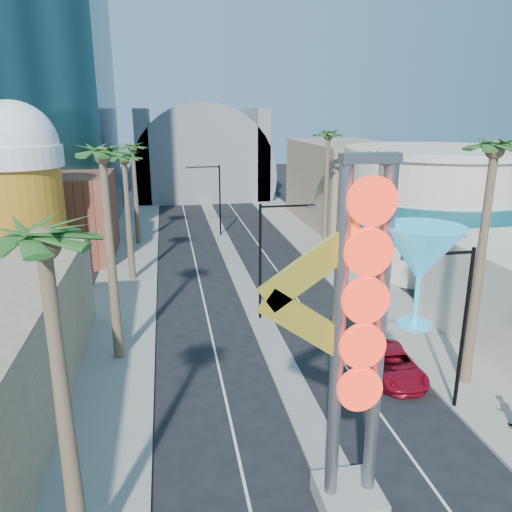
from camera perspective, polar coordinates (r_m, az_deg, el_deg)
The scene contains 21 objects.
sidewalk_west at distance 48.00m, azimuth -14.18°, elevation -0.72°, with size 5.00×100.00×0.15m, color gray.
sidewalk_east at distance 50.28m, azimuth 7.93°, elevation 0.40°, with size 5.00×100.00×0.15m, color gray.
median at distance 51.09m, azimuth -3.31°, elevation 0.79°, with size 1.60×84.00×0.15m, color gray.
hotel_tower at distance 65.87m, azimuth -26.89°, elevation 24.57°, with size 20.00×20.00×50.00m, color black.
brick_filler_west at distance 50.85m, azimuth -21.62°, elevation 4.14°, with size 10.00×10.00×8.00m, color brown.
filler_east at distance 63.42m, azimuth 10.10°, elevation 8.16°, with size 10.00×20.00×10.00m, color #8B7059.
beer_mug at distance 42.76m, azimuth -25.44°, elevation 6.84°, with size 7.00×7.00×14.50m.
turquoise_building at distance 48.10m, azimuth 19.76°, elevation 5.20°, with size 16.60×16.60×10.60m.
canopy at distance 83.62m, azimuth -6.29°, elevation 9.76°, with size 22.00×16.00×22.00m.
neon_sign at distance 16.67m, azimuth 14.45°, elevation -6.91°, with size 6.53×2.60×12.55m.
streetlight_0 at distance 32.76m, azimuth 1.43°, elevation 0.64°, with size 3.79×0.25×8.00m.
streetlight_1 at distance 55.84m, azimuth -4.72°, elevation 7.15°, with size 3.79×0.25×8.00m.
streetlight_2 at distance 24.39m, azimuth 21.90°, elevation -6.33°, with size 3.45×0.25×8.00m.
palm_0 at distance 13.78m, azimuth -22.88°, elevation -1.03°, with size 2.40×2.40×11.70m.
palm_1 at distance 27.21m, azimuth -17.04°, elevation 9.48°, with size 2.40×2.40×12.70m.
palm_2 at distance 41.21m, azimuth -14.80°, elevation 9.87°, with size 2.40×2.40×11.20m.
palm_3 at distance 53.13m, azimuth -13.90°, elevation 11.27°, with size 2.40×2.40×11.20m.
palm_5 at distance 25.76m, azimuth 25.44°, elevation 9.28°, with size 2.40×2.40×13.20m.
palm_6 at distance 36.29m, azimuth 14.20°, elevation 9.82°, with size 2.40×2.40×11.70m.
palm_7 at distance 47.37m, azimuth 8.24°, elevation 12.64°, with size 2.40×2.40×12.70m.
red_pickup at distance 28.18m, azimuth 15.39°, elevation -11.83°, with size 2.38×5.15×1.43m, color maroon.
Camera 1 is at (-5.90, -10.87, 13.74)m, focal length 35.00 mm.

